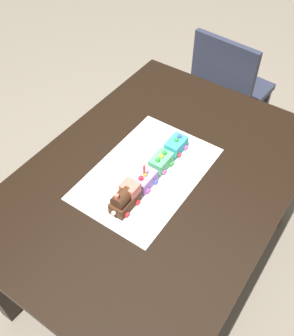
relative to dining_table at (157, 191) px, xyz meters
The scene contains 9 objects.
ground_plane 0.63m from the dining_table, ahead, with size 8.00×8.00×0.00m, color gray.
dining_table is the anchor object (origin of this frame).
chair 1.06m from the dining_table, ahead, with size 0.43×0.43×0.86m.
cake_board 0.12m from the dining_table, 111.56° to the left, with size 0.60×0.40×0.00m, color silver.
cake_locomotive 0.26m from the dining_table, behind, with size 0.14×0.08×0.12m.
cake_car_flatbed_lavender 0.16m from the dining_table, 169.23° to the left, with size 0.10×0.08×0.07m.
cake_car_gondola_mint_green 0.15m from the dining_table, 16.42° to the left, with size 0.10×0.08×0.07m.
cake_car_hopper_turquoise 0.22m from the dining_table, ahead, with size 0.10×0.08×0.07m.
birthday_candle 0.22m from the dining_table, 169.58° to the left, with size 0.01×0.01×0.06m.
Camera 1 is at (-0.87, -0.55, 1.94)m, focal length 41.10 mm.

